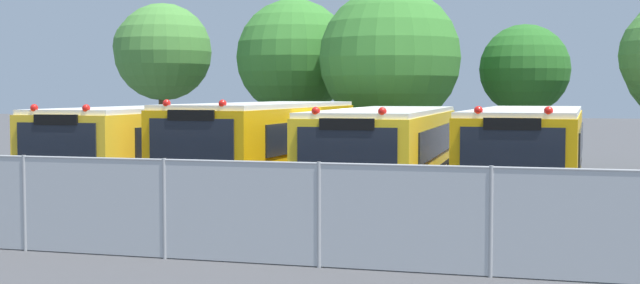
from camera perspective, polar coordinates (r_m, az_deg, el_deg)
ground_plane at (r=23.02m, az=0.37°, el=-3.98°), size 160.00×160.00×0.00m
school_bus_0 at (r=24.89m, az=-10.79°, el=-0.27°), size 2.65×10.54×2.65m
school_bus_1 at (r=23.57m, az=-3.65°, el=-0.28°), size 2.79×9.45×2.76m
school_bus_2 at (r=22.29m, az=4.44°, el=-0.67°), size 2.83×9.83×2.62m
school_bus_3 at (r=22.06m, az=13.56°, el=-0.76°), size 2.81×9.48×2.64m
tree_0 at (r=35.82m, az=-10.58°, el=5.92°), size 4.02×3.94×6.53m
tree_1 at (r=33.71m, az=-1.78°, el=5.66°), size 4.50×4.50×6.54m
tree_2 at (r=31.01m, az=4.42°, el=5.58°), size 5.04×5.04×6.66m
tree_3 at (r=32.71m, az=13.21°, el=4.70°), size 3.31×3.31×5.42m
chainlink_fence at (r=15.35m, az=-10.24°, el=-4.23°), size 16.94×0.07×1.77m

